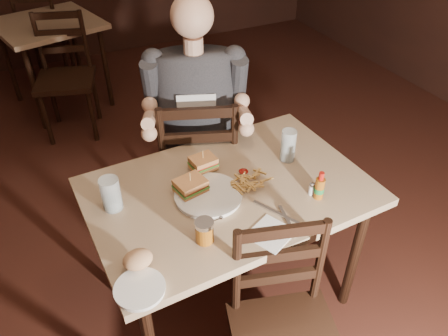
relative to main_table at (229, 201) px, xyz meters
name	(u,v)px	position (x,y,z in m)	size (l,w,h in m)	color
room_shell	(177,49)	(-0.15, 0.13, 0.71)	(7.00, 7.00, 7.00)	black
main_table	(229,201)	(0.00, 0.00, 0.00)	(1.26, 0.87, 0.77)	tan
bg_table	(49,32)	(-0.41, 2.63, -0.01)	(0.96, 0.96, 0.77)	tan
chair_far	(199,164)	(0.09, 0.57, -0.20)	(0.45, 0.50, 0.99)	black
bg_chair_far	(46,37)	(-0.41, 3.18, -0.25)	(0.41, 0.45, 0.89)	black
bg_chair_near	(65,80)	(-0.41, 2.08, -0.22)	(0.44, 0.48, 0.95)	black
diner	(196,92)	(0.07, 0.53, 0.29)	(0.55, 0.43, 0.95)	#333137
dinner_plate	(208,196)	(-0.11, -0.02, 0.09)	(0.29, 0.29, 0.02)	white
sandwich_left	(190,182)	(-0.17, 0.04, 0.15)	(0.13, 0.10, 0.11)	#C08249
sandwich_right	(203,160)	(-0.05, 0.17, 0.14)	(0.11, 0.09, 0.10)	#C08249
fries_pile	(251,180)	(0.10, -0.03, 0.11)	(0.22, 0.16, 0.04)	tan
ketchup_dollop	(243,171)	(0.10, 0.06, 0.10)	(0.05, 0.05, 0.01)	maroon
glass_left	(111,194)	(-0.50, 0.10, 0.15)	(0.08, 0.08, 0.15)	silver
glass_right	(288,146)	(0.35, 0.07, 0.16)	(0.07, 0.07, 0.16)	silver
hot_sauce	(320,185)	(0.32, -0.22, 0.15)	(0.04, 0.04, 0.14)	#8F4D10
salt_shaker	(312,189)	(0.31, -0.19, 0.11)	(0.03, 0.03, 0.05)	white
pepper_shaker	(319,186)	(0.35, -0.19, 0.11)	(0.03, 0.03, 0.06)	#38332D
syrup_dispenser	(204,231)	(-0.22, -0.24, 0.13)	(0.08, 0.08, 0.10)	#8F4D10
napkin	(271,234)	(0.02, -0.32, 0.08)	(0.16, 0.15, 0.00)	white
knife	(277,213)	(0.11, -0.23, 0.08)	(0.01, 0.23, 0.01)	silver
fork	(287,220)	(0.12, -0.29, 0.08)	(0.01, 0.18, 0.01)	silver
side_plate	(140,290)	(-0.52, -0.36, 0.09)	(0.18, 0.18, 0.01)	white
bread_roll	(138,259)	(-0.50, -0.26, 0.12)	(0.11, 0.09, 0.06)	tan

